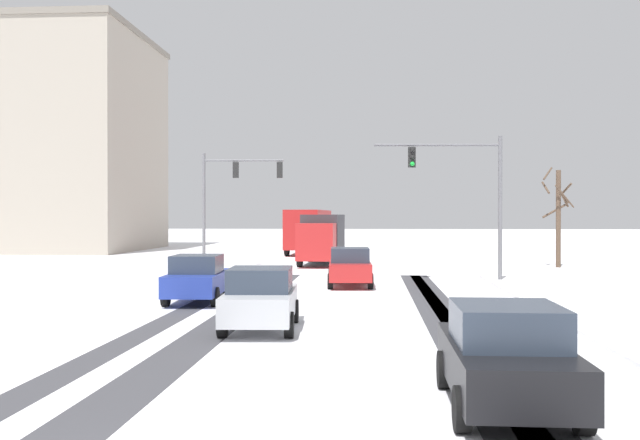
# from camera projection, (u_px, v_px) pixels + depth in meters

# --- Properties ---
(wheel_track_left_lane) EXTENTS (0.84, 29.40, 0.01)m
(wheel_track_left_lane) POSITION_uv_depth(u_px,v_px,m) (452.00, 317.00, 21.02)
(wheel_track_left_lane) COLOR #424247
(wheel_track_left_lane) RESTS_ON ground
(wheel_track_right_lane) EXTENTS (0.96, 29.40, 0.01)m
(wheel_track_right_lane) POSITION_uv_depth(u_px,v_px,m) (438.00, 317.00, 21.05)
(wheel_track_right_lane) COLOR #424247
(wheel_track_right_lane) RESTS_ON ground
(wheel_track_center) EXTENTS (0.80, 29.40, 0.01)m
(wheel_track_center) POSITION_uv_depth(u_px,v_px,m) (179.00, 315.00, 21.58)
(wheel_track_center) COLOR #424247
(wheel_track_center) RESTS_ON ground
(wheel_track_oncoming) EXTENTS (1.13, 29.40, 0.01)m
(wheel_track_oncoming) POSITION_uv_depth(u_px,v_px,m) (234.00, 315.00, 21.46)
(wheel_track_oncoming) COLOR #424247
(wheel_track_oncoming) RESTS_ON ground
(sidewalk_kerb_right) EXTENTS (4.00, 29.40, 0.12)m
(sidewalk_kerb_right) POSITION_uv_depth(u_px,v_px,m) (638.00, 324.00, 19.35)
(sidewalk_kerb_right) COLOR white
(sidewalk_kerb_right) RESTS_ON ground
(traffic_signal_near_right) EXTENTS (5.69, 0.62, 6.50)m
(traffic_signal_near_right) POSITION_uv_depth(u_px,v_px,m) (466.00, 183.00, 32.08)
(traffic_signal_near_right) COLOR slate
(traffic_signal_near_right) RESTS_ON ground
(traffic_signal_far_left) EXTENTS (4.64, 0.58, 6.50)m
(traffic_signal_far_left) POSITION_uv_depth(u_px,v_px,m) (231.00, 187.00, 41.12)
(traffic_signal_far_left) COLOR slate
(traffic_signal_far_left) RESTS_ON ground
(car_red_lead) EXTENTS (1.97, 4.17, 1.62)m
(car_red_lead) POSITION_uv_depth(u_px,v_px,m) (350.00, 267.00, 30.27)
(car_red_lead) COLOR red
(car_red_lead) RESTS_ON ground
(car_blue_second) EXTENTS (1.99, 4.18, 1.62)m
(car_blue_second) POSITION_uv_depth(u_px,v_px,m) (198.00, 278.00, 24.72)
(car_blue_second) COLOR #233899
(car_blue_second) RESTS_ON ground
(car_silver_third) EXTENTS (2.00, 4.19, 1.62)m
(car_silver_third) POSITION_uv_depth(u_px,v_px,m) (261.00, 298.00, 18.72)
(car_silver_third) COLOR #B7BABF
(car_silver_third) RESTS_ON ground
(car_black_fourth) EXTENTS (1.85, 4.11, 1.62)m
(car_black_fourth) POSITION_uv_depth(u_px,v_px,m) (506.00, 356.00, 11.04)
(car_black_fourth) COLOR black
(car_black_fourth) RESTS_ON ground
(bus_oncoming) EXTENTS (2.95, 11.08, 3.38)m
(bus_oncoming) POSITION_uv_depth(u_px,v_px,m) (309.00, 228.00, 56.64)
(bus_oncoming) COLOR #B21E1E
(bus_oncoming) RESTS_ON ground
(box_truck_delivery) EXTENTS (2.56, 7.49, 3.02)m
(box_truck_delivery) POSITION_uv_depth(u_px,v_px,m) (322.00, 237.00, 43.76)
(box_truck_delivery) COLOR red
(box_truck_delivery) RESTS_ON ground
(bare_tree_sidewalk_far) EXTENTS (1.72, 1.72, 5.79)m
(bare_tree_sidewalk_far) POSITION_uv_depth(u_px,v_px,m) (558.00, 213.00, 41.28)
(bare_tree_sidewalk_far) COLOR brown
(bare_tree_sidewalk_far) RESTS_ON ground
(office_building_far_left_block) EXTENTS (21.39, 16.46, 18.48)m
(office_building_far_left_block) POSITION_uv_depth(u_px,v_px,m) (22.00, 143.00, 62.25)
(office_building_far_left_block) COLOR #A89E8E
(office_building_far_left_block) RESTS_ON ground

